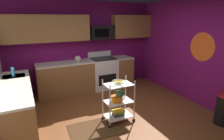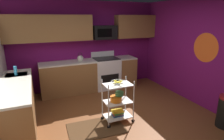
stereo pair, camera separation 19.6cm
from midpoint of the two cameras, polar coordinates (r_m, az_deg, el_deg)
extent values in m
cube|color=brown|center=(4.05, 3.99, -16.38)|extent=(4.40, 4.80, 0.04)
cube|color=#6B1156|center=(5.76, -6.80, 7.35)|extent=(4.52, 0.06, 2.60)
cube|color=#6B1156|center=(4.95, 28.12, 4.24)|extent=(0.06, 4.80, 2.60)
cylinder|color=#E5591E|center=(4.93, 27.62, 6.05)|extent=(0.00, 0.68, 0.68)
cube|color=brown|center=(5.64, -5.57, -1.76)|extent=(2.86, 0.60, 0.88)
cube|color=beige|center=(5.52, -5.70, 2.80)|extent=(2.86, 0.60, 0.04)
cube|color=brown|center=(4.14, -25.60, -10.00)|extent=(0.60, 2.16, 0.88)
cube|color=beige|center=(3.97, -26.38, -3.98)|extent=(0.60, 2.16, 0.04)
cube|color=#B7BABC|center=(4.59, -25.93, -2.20)|extent=(0.44, 0.36, 0.16)
cube|color=white|center=(5.79, -0.85, -1.00)|extent=(0.76, 0.64, 0.92)
cube|color=black|center=(5.54, 0.42, -2.98)|extent=(0.56, 0.01, 0.32)
cube|color=white|center=(5.92, -1.93, 4.85)|extent=(0.76, 0.06, 0.18)
cube|color=black|center=(5.68, -0.87, 3.55)|extent=(0.72, 0.60, 0.02)
cube|color=brown|center=(5.31, -17.55, 12.03)|extent=(2.30, 0.33, 0.70)
cube|color=brown|center=(6.14, 7.95, 12.99)|extent=(1.30, 0.33, 0.70)
cube|color=black|center=(5.67, -1.33, 11.40)|extent=(0.70, 0.38, 0.40)
cube|color=black|center=(5.46, -1.16, 11.24)|extent=(0.44, 0.01, 0.24)
cylinder|color=silver|center=(3.66, 0.52, -11.08)|extent=(0.02, 0.02, 0.88)
cylinder|color=black|center=(3.88, 0.50, -16.89)|extent=(0.07, 0.02, 0.07)
cylinder|color=silver|center=(3.89, 8.09, -9.55)|extent=(0.02, 0.02, 0.88)
cylinder|color=black|center=(4.10, 7.84, -15.12)|extent=(0.07, 0.02, 0.07)
cylinder|color=silver|center=(3.97, -1.59, -8.90)|extent=(0.02, 0.02, 0.88)
cylinder|color=black|center=(4.17, -1.54, -14.41)|extent=(0.07, 0.02, 0.07)
cylinder|color=silver|center=(4.18, 5.53, -7.64)|extent=(0.02, 0.02, 0.88)
cylinder|color=black|center=(4.37, 5.38, -12.94)|extent=(0.07, 0.02, 0.07)
cube|color=silver|center=(4.08, 3.12, -13.78)|extent=(0.56, 0.37, 0.02)
cube|color=silver|center=(3.93, 3.20, -9.59)|extent=(0.56, 0.37, 0.02)
cube|color=silver|center=(3.78, 3.28, -4.52)|extent=(0.56, 0.37, 0.02)
torus|color=silver|center=(3.76, 3.30, -3.53)|extent=(0.27, 0.27, 0.01)
cylinder|color=silver|center=(3.78, 3.29, -4.25)|extent=(0.12, 0.12, 0.02)
ellipsoid|color=yellow|center=(3.80, 3.84, -3.58)|extent=(0.17, 0.09, 0.04)
ellipsoid|color=yellow|center=(3.80, 2.78, -3.56)|extent=(0.09, 0.17, 0.04)
ellipsoid|color=yellow|center=(3.73, 2.73, -3.91)|extent=(0.17, 0.09, 0.04)
ellipsoid|color=yellow|center=(3.73, 3.82, -3.94)|extent=(0.09, 0.17, 0.04)
cylinder|color=orange|center=(3.89, 2.73, -8.84)|extent=(0.24, 0.24, 0.11)
torus|color=orange|center=(3.86, 2.74, -8.11)|extent=(0.25, 0.25, 0.01)
cylinder|color=#387F4C|center=(3.88, 3.70, -7.27)|extent=(0.17, 0.17, 0.08)
torus|color=#387F4C|center=(3.87, 3.71, -6.75)|extent=(0.18, 0.18, 0.01)
cube|color=#1E4C8C|center=(4.07, 3.13, -13.49)|extent=(0.24, 0.17, 0.03)
cube|color=#B22626|center=(4.05, 3.14, -13.16)|extent=(0.23, 0.17, 0.02)
cube|color=#26723F|center=(4.04, 3.14, -12.84)|extent=(0.21, 0.20, 0.03)
cube|color=gold|center=(4.03, 3.15, -12.43)|extent=(0.26, 0.19, 0.04)
sphere|color=beige|center=(5.42, -8.60, 3.47)|extent=(0.18, 0.18, 0.18)
sphere|color=black|center=(5.41, -8.64, 4.37)|extent=(0.03, 0.03, 0.03)
cone|color=beige|center=(5.44, -7.79, 3.73)|extent=(0.09, 0.04, 0.06)
torus|color=black|center=(5.40, -8.65, 4.63)|extent=(0.12, 0.01, 0.12)
cylinder|color=#2D8CBF|center=(4.49, -26.26, -0.20)|extent=(0.06, 0.06, 0.20)
cube|color=#472D19|center=(3.90, -3.37, -17.26)|extent=(1.13, 0.75, 0.01)
camera|label=1|loc=(0.10, -88.59, 0.40)|focal=29.99mm
camera|label=2|loc=(0.10, 91.41, -0.40)|focal=29.99mm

